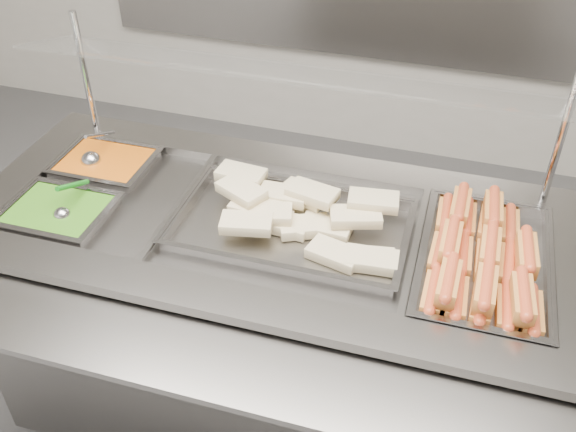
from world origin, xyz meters
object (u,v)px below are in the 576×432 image
(sneeze_guard, at_px, (293,77))
(pan_hotdogs, at_px, (483,269))
(steam_counter, at_px, (274,322))
(serving_spoon, at_px, (64,210))
(ladle, at_px, (92,159))
(pan_wraps, at_px, (291,229))

(sneeze_guard, xyz_separation_m, pan_hotdogs, (0.63, -0.21, -0.41))
(steam_counter, bearing_deg, serving_spoon, -165.29)
(steam_counter, distance_m, ladle, 0.84)
(sneeze_guard, relative_size, pan_wraps, 2.41)
(steam_counter, distance_m, pan_hotdogs, 0.75)
(sneeze_guard, height_order, pan_wraps, sneeze_guard)
(sneeze_guard, relative_size, ladle, 8.29)
(pan_hotdogs, bearing_deg, serving_spoon, -172.10)
(sneeze_guard, height_order, serving_spoon, sneeze_guard)
(serving_spoon, bearing_deg, pan_hotdogs, 7.90)
(pan_hotdogs, bearing_deg, ladle, 175.32)
(pan_hotdogs, relative_size, serving_spoon, 3.02)
(pan_wraps, xyz_separation_m, serving_spoon, (-0.68, -0.16, 0.04))
(sneeze_guard, relative_size, pan_hotdogs, 2.98)
(sneeze_guard, xyz_separation_m, serving_spoon, (-0.61, -0.38, -0.36))
(sneeze_guard, bearing_deg, serving_spoon, -148.06)
(ladle, bearing_deg, sneeze_guard, 8.33)
(serving_spoon, bearing_deg, sneeze_guard, 31.94)
(sneeze_guard, distance_m, ladle, 0.78)
(steam_counter, distance_m, sneeze_guard, 0.85)
(ladle, distance_m, serving_spoon, 0.29)
(pan_hotdogs, distance_m, pan_wraps, 0.57)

